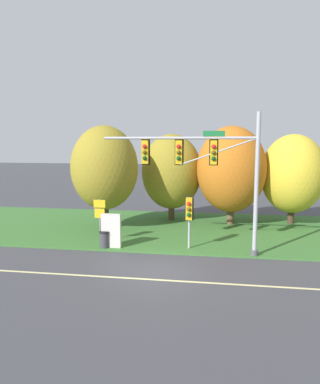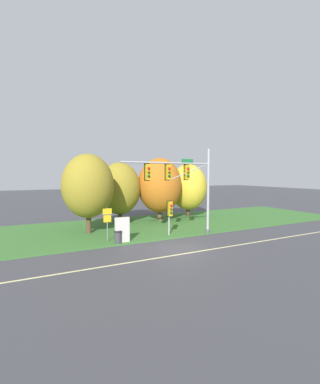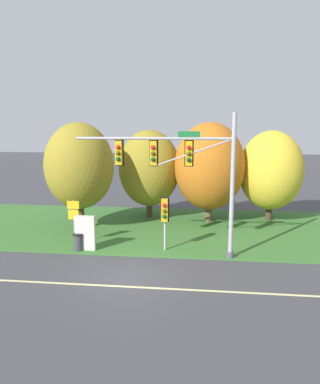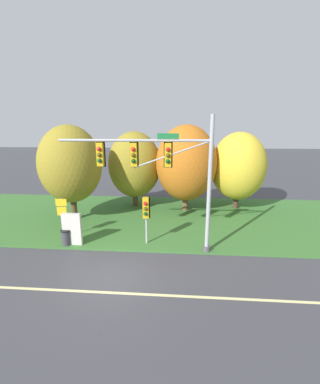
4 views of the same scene
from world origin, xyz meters
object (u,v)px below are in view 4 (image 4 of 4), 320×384
pedestrian_signal_near_kerb (146,210)px  tree_behind_signpost (186,163)px  tree_mid_verge (238,166)px  info_kiosk (72,229)px  tree_nearest_road (70,164)px  traffic_signal_mast (162,167)px  trash_bin (66,237)px  route_sign_post (62,212)px  tree_left_of_mast (135,165)px

pedestrian_signal_near_kerb → tree_behind_signpost: bearing=70.5°
tree_mid_verge → info_kiosk: 13.85m
tree_behind_signpost → tree_mid_verge: (4.31, 0.87, -0.32)m
tree_nearest_road → tree_behind_signpost: (8.35, 2.87, -0.22)m
info_kiosk → tree_behind_signpost: bearing=46.8°
traffic_signal_mast → tree_behind_signpost: (1.41, 7.40, -0.78)m
trash_bin → tree_behind_signpost: bearing=45.7°
tree_nearest_road → info_kiosk: 5.56m
route_sign_post → trash_bin: (0.55, -0.93, -1.21)m
tree_nearest_road → info_kiosk: tree_nearest_road is taller
tree_left_of_mast → tree_behind_signpost: size_ratio=0.92×
tree_nearest_road → trash_bin: size_ratio=7.43×
traffic_signal_mast → info_kiosk: bearing=177.0°
pedestrian_signal_near_kerb → tree_mid_verge: 10.27m
tree_nearest_road → traffic_signal_mast: bearing=-33.2°
tree_left_of_mast → trash_bin: bearing=-108.5°
trash_bin → route_sign_post: bearing=120.6°
pedestrian_signal_near_kerb → tree_nearest_road: 7.40m
tree_nearest_road → trash_bin: 5.83m
route_sign_post → info_kiosk: (0.91, -0.82, -0.74)m
tree_behind_signpost → trash_bin: (-7.05, -7.23, -3.43)m
traffic_signal_mast → trash_bin: size_ratio=8.73×
info_kiosk → tree_mid_verge: bearing=36.0°
traffic_signal_mast → tree_left_of_mast: bearing=109.6°
trash_bin → tree_mid_verge: bearing=35.5°
tree_behind_signpost → info_kiosk: bearing=-133.2°
traffic_signal_mast → pedestrian_signal_near_kerb: size_ratio=2.77×
tree_nearest_road → trash_bin: (1.30, -4.36, -3.65)m
tree_left_of_mast → info_kiosk: (-2.34, -7.98, -2.68)m
traffic_signal_mast → route_sign_post: 6.97m
trash_bin → tree_left_of_mast: bearing=71.5°
tree_nearest_road → tree_left_of_mast: bearing=43.0°
tree_mid_verge → info_kiosk: tree_mid_verge is taller
pedestrian_signal_near_kerb → tree_behind_signpost: tree_behind_signpost is taller
traffic_signal_mast → tree_mid_verge: bearing=55.3°
tree_mid_verge → pedestrian_signal_near_kerb: bearing=-131.3°
info_kiosk → trash_bin: bearing=-163.5°
pedestrian_signal_near_kerb → route_sign_post: 5.25m
pedestrian_signal_near_kerb → trash_bin: size_ratio=3.15×
route_sign_post → tree_left_of_mast: tree_left_of_mast is taller
tree_mid_verge → info_kiosk: bearing=-144.0°
tree_left_of_mast → info_kiosk: tree_left_of_mast is taller
tree_mid_verge → trash_bin: 14.29m
traffic_signal_mast → tree_nearest_road: 8.31m
pedestrian_signal_near_kerb → tree_nearest_road: (-5.95, 3.91, 2.02)m
traffic_signal_mast → pedestrian_signal_near_kerb: traffic_signal_mast is taller
traffic_signal_mast → info_kiosk: 6.48m
pedestrian_signal_near_kerb → info_kiosk: (-4.30, -0.35, -1.15)m
pedestrian_signal_near_kerb → trash_bin: pedestrian_signal_near_kerb is taller
tree_nearest_road → tree_behind_signpost: tree_behind_signpost is taller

